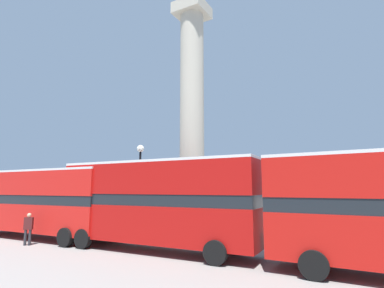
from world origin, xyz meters
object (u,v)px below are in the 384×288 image
Objects in this scene: bus_c at (157,201)px; street_lamp at (140,181)px; bus_a at (41,200)px; monument_column at (192,144)px; pedestrian_near_lamp at (28,227)px.

bus_c is 1.82× the size of street_lamp.
bus_c is at bearing -38.00° from street_lamp.
bus_c is at bearing 0.01° from bus_a.
bus_c is (8.76, 0.52, 0.11)m from bus_a.
pedestrian_near_lamp is at bearing -121.40° from monument_column.
pedestrian_near_lamp is at bearing -48.94° from bus_a.
monument_column is 10.59× the size of pedestrian_near_lamp.
monument_column is 1.63× the size of bus_a.
bus_a reaches higher than pedestrian_near_lamp.
bus_a is at bearing -135.72° from monument_column.
bus_a is at bearing -179.86° from bus_c.
monument_column is 10.66m from bus_a.
bus_c reaches higher than pedestrian_near_lamp.
bus_c is 4.43m from street_lamp.
bus_a is 2.87m from pedestrian_near_lamp.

